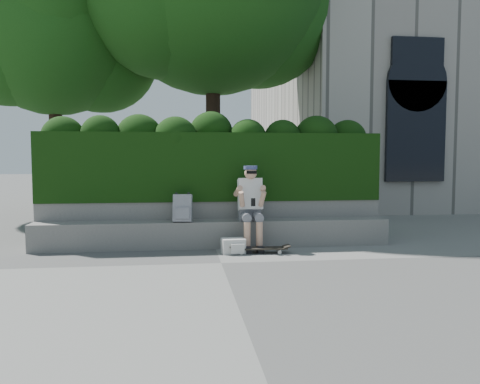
{
  "coord_description": "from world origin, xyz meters",
  "views": [
    {
      "loc": [
        -0.56,
        -6.61,
        1.5
      ],
      "look_at": [
        0.4,
        1.0,
        0.95
      ],
      "focal_mm": 35.0,
      "sensor_mm": 36.0,
      "label": 1
    }
  ],
  "objects": [
    {
      "name": "skateboard",
      "position": [
        0.67,
        0.61,
        0.07
      ],
      "size": [
        0.87,
        0.25,
        0.09
      ],
      "rotation": [
        0.0,
        0.0,
        -0.04
      ],
      "color": "black",
      "rests_on": "ground"
    },
    {
      "name": "person",
      "position": [
        0.59,
        1.07,
        0.75
      ],
      "size": [
        0.4,
        0.76,
        1.38
      ],
      "color": "slate",
      "rests_on": "ground"
    },
    {
      "name": "planter_wall",
      "position": [
        0.0,
        1.73,
        0.38
      ],
      "size": [
        6.0,
        0.5,
        0.75
      ],
      "primitive_type": "cube",
      "color": "gray",
      "rests_on": "ground"
    },
    {
      "name": "tree_right",
      "position": [
        -3.85,
        6.42,
        4.9
      ],
      "size": [
        4.53,
        4.53,
        7.18
      ],
      "rotation": [
        0.0,
        0.0,
        0.38
      ],
      "color": "black",
      "rests_on": "ground"
    },
    {
      "name": "building",
      "position": [
        9.0,
        11.0,
        7.5
      ],
      "size": [
        12.0,
        12.0,
        15.0
      ],
      "primitive_type": "cube",
      "color": "gray",
      "rests_on": "ground"
    },
    {
      "name": "backpack_ground",
      "position": [
        0.25,
        0.68,
        0.12
      ],
      "size": [
        0.38,
        0.29,
        0.23
      ],
      "primitive_type": "cube",
      "rotation": [
        0.0,
        0.0,
        0.09
      ],
      "color": "silver",
      "rests_on": "ground"
    },
    {
      "name": "bench_ledge",
      "position": [
        0.0,
        1.25,
        0.23
      ],
      "size": [
        6.0,
        0.45,
        0.45
      ],
      "primitive_type": "cube",
      "color": "gray",
      "rests_on": "ground"
    },
    {
      "name": "backpack_plaid",
      "position": [
        -0.54,
        1.15,
        0.68
      ],
      "size": [
        0.32,
        0.2,
        0.45
      ],
      "primitive_type": "cube",
      "rotation": [
        0.0,
        0.0,
        -0.12
      ],
      "color": "#AAABAF",
      "rests_on": "bench_ledge"
    },
    {
      "name": "hedge",
      "position": [
        0.0,
        1.95,
        1.35
      ],
      "size": [
        6.0,
        1.0,
        1.2
      ],
      "primitive_type": "cube",
      "color": "black",
      "rests_on": "planter_wall"
    },
    {
      "name": "ground",
      "position": [
        0.0,
        0.0,
        0.0
      ],
      "size": [
        80.0,
        80.0,
        0.0
      ],
      "primitive_type": "plane",
      "color": "slate",
      "rests_on": "ground"
    }
  ]
}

